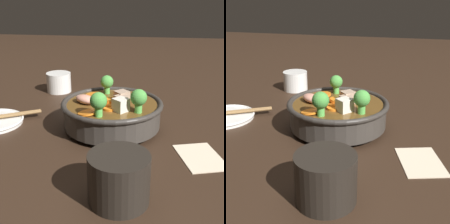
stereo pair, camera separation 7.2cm
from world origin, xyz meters
TOP-DOWN VIEW (x-y plane):
  - ground_plane at (0.00, 0.00)m, footprint 3.00×3.00m
  - stirfry_bowl at (-0.00, 0.00)m, footprint 0.23×0.23m
  - tea_cup at (0.26, 0.21)m, footprint 0.08×0.08m
  - dark_mug at (-0.26, -0.05)m, footprint 0.12×0.10m
  - napkin at (-0.11, -0.19)m, footprint 0.13×0.11m

SIDE VIEW (x-z plane):
  - ground_plane at x=0.00m, z-range 0.00..0.00m
  - napkin at x=-0.11m, z-range 0.00..0.00m
  - tea_cup at x=0.26m, z-range 0.00..0.06m
  - dark_mug at x=-0.26m, z-range 0.00..0.08m
  - stirfry_bowl at x=0.00m, z-range -0.01..0.10m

